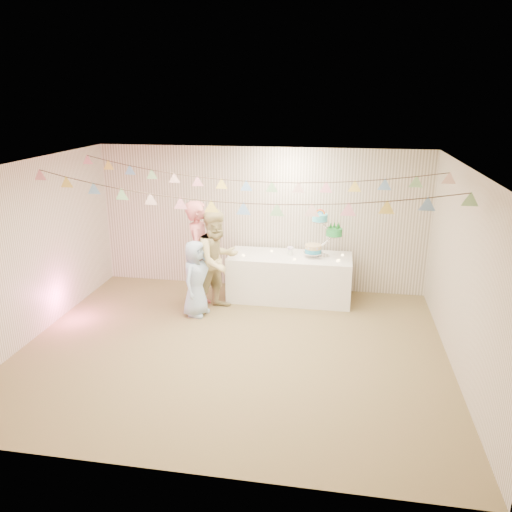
% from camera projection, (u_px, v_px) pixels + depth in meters
% --- Properties ---
extents(floor, '(6.00, 6.00, 0.00)m').
position_uv_depth(floor, '(233.00, 348.00, 7.16)').
color(floor, brown).
rests_on(floor, ground).
extents(ceiling, '(6.00, 6.00, 0.00)m').
position_uv_depth(ceiling, '(230.00, 166.00, 6.35)').
color(ceiling, white).
rests_on(ceiling, ground).
extents(back_wall, '(6.00, 6.00, 0.00)m').
position_uv_depth(back_wall, '(261.00, 219.00, 9.10)').
color(back_wall, silver).
rests_on(back_wall, ground).
extents(front_wall, '(6.00, 6.00, 0.00)m').
position_uv_depth(front_wall, '(172.00, 353.00, 4.41)').
color(front_wall, silver).
rests_on(front_wall, ground).
extents(left_wall, '(5.00, 5.00, 0.00)m').
position_uv_depth(left_wall, '(30.00, 252.00, 7.23)').
color(left_wall, silver).
rests_on(left_wall, ground).
extents(right_wall, '(5.00, 5.00, 0.00)m').
position_uv_depth(right_wall, '(464.00, 276.00, 6.28)').
color(right_wall, silver).
rests_on(right_wall, ground).
extents(table, '(2.13, 0.85, 0.80)m').
position_uv_depth(table, '(290.00, 277.00, 8.79)').
color(table, white).
rests_on(table, floor).
extents(cake_stand, '(0.70, 0.41, 0.78)m').
position_uv_depth(cake_stand, '(323.00, 238.00, 8.52)').
color(cake_stand, silver).
rests_on(cake_stand, table).
extents(cake_bottom, '(0.31, 0.31, 0.15)m').
position_uv_depth(cake_bottom, '(313.00, 255.00, 8.59)').
color(cake_bottom, '#2996C2').
rests_on(cake_bottom, cake_stand).
extents(cake_middle, '(0.27, 0.27, 0.22)m').
position_uv_depth(cake_middle, '(333.00, 238.00, 8.59)').
color(cake_middle, green).
rests_on(cake_middle, cake_stand).
extents(cake_top_tier, '(0.25, 0.25, 0.19)m').
position_uv_depth(cake_top_tier, '(320.00, 224.00, 8.43)').
color(cake_top_tier, '#44C7D7').
rests_on(cake_top_tier, cake_stand).
extents(platter, '(0.37, 0.37, 0.02)m').
position_uv_depth(platter, '(263.00, 257.00, 8.71)').
color(platter, white).
rests_on(platter, table).
extents(posy, '(0.14, 0.14, 0.16)m').
position_uv_depth(posy, '(290.00, 253.00, 8.71)').
color(posy, white).
rests_on(posy, table).
extents(person_adult_a, '(0.50, 0.71, 1.84)m').
position_uv_depth(person_adult_a, '(200.00, 255.00, 8.32)').
color(person_adult_a, '#C16568').
rests_on(person_adult_a, floor).
extents(person_adult_b, '(1.03, 1.07, 1.73)m').
position_uv_depth(person_adult_b, '(217.00, 261.00, 8.20)').
color(person_adult_b, tan).
rests_on(person_adult_b, floor).
extents(person_child, '(0.54, 0.70, 1.27)m').
position_uv_depth(person_child, '(196.00, 278.00, 8.08)').
color(person_child, '#99B7D8').
rests_on(person_child, floor).
extents(bunting_back, '(5.60, 1.10, 0.40)m').
position_uv_depth(bunting_back, '(246.00, 173.00, 7.46)').
color(bunting_back, pink).
rests_on(bunting_back, ceiling).
extents(bunting_front, '(5.60, 0.90, 0.36)m').
position_uv_depth(bunting_front, '(227.00, 191.00, 6.25)').
color(bunting_front, '#72A5E5').
rests_on(bunting_front, ceiling).
extents(tealight_0, '(0.04, 0.04, 0.03)m').
position_uv_depth(tealight_0, '(243.00, 255.00, 8.65)').
color(tealight_0, '#FFD88C').
rests_on(tealight_0, table).
extents(tealight_1, '(0.04, 0.04, 0.03)m').
position_uv_depth(tealight_1, '(272.00, 251.00, 8.89)').
color(tealight_1, '#FFD88C').
rests_on(tealight_1, table).
extents(tealight_2, '(0.04, 0.04, 0.03)m').
position_uv_depth(tealight_2, '(295.00, 259.00, 8.44)').
color(tealight_2, '#FFD88C').
rests_on(tealight_2, table).
extents(tealight_3, '(0.04, 0.04, 0.03)m').
position_uv_depth(tealight_3, '(311.00, 252.00, 8.82)').
color(tealight_3, '#FFD88C').
rests_on(tealight_3, table).
extents(tealight_4, '(0.04, 0.04, 0.03)m').
position_uv_depth(tealight_4, '(338.00, 261.00, 8.37)').
color(tealight_4, '#FFD88C').
rests_on(tealight_4, table).
extents(tealight_5, '(0.04, 0.04, 0.03)m').
position_uv_depth(tealight_5, '(343.00, 255.00, 8.66)').
color(tealight_5, '#FFD88C').
rests_on(tealight_5, table).
extents(tealight_6, '(0.04, 0.04, 0.03)m').
position_uv_depth(tealight_6, '(339.00, 260.00, 8.39)').
color(tealight_6, '#FFD88C').
rests_on(tealight_6, table).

